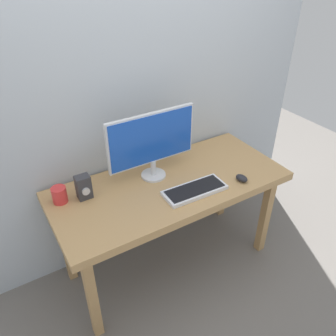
{
  "coord_description": "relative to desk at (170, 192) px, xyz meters",
  "views": [
    {
      "loc": [
        -0.96,
        -1.55,
        2.08
      ],
      "look_at": [
        -0.02,
        0.0,
        0.88
      ],
      "focal_mm": 36.45,
      "sensor_mm": 36.0,
      "label": 1
    }
  ],
  "objects": [
    {
      "name": "desk",
      "position": [
        0.0,
        0.0,
        0.0
      ],
      "size": [
        1.57,
        0.69,
        0.76
      ],
      "color": "tan",
      "rests_on": "ground_plane"
    },
    {
      "name": "keyboard_primary",
      "position": [
        0.08,
        -0.17,
        0.09
      ],
      "size": [
        0.41,
        0.18,
        0.03
      ],
      "color": "silver",
      "rests_on": "desk"
    },
    {
      "name": "mouse",
      "position": [
        0.41,
        -0.23,
        0.1
      ],
      "size": [
        0.07,
        0.1,
        0.04
      ],
      "primitive_type": "ellipsoid",
      "rotation": [
        0.0,
        0.0,
        0.2
      ],
      "color": "#232328",
      "rests_on": "desk"
    },
    {
      "name": "ground_plane",
      "position": [
        0.0,
        0.0,
        -0.68
      ],
      "size": [
        6.0,
        6.0,
        0.0
      ],
      "primitive_type": "plane",
      "color": "slate"
    },
    {
      "name": "audio_controller",
      "position": [
        -0.53,
        0.14,
        0.16
      ],
      "size": [
        0.09,
        0.08,
        0.16
      ],
      "color": "#333338",
      "rests_on": "desk"
    },
    {
      "name": "wall_back",
      "position": [
        0.0,
        0.39,
        0.82
      ],
      "size": [
        2.82,
        0.04,
        3.0
      ],
      "primitive_type": "cube",
      "color": "#B2BCC6",
      "rests_on": "ground_plane"
    },
    {
      "name": "coffee_mug",
      "position": [
        -0.68,
        0.18,
        0.13
      ],
      "size": [
        0.09,
        0.09,
        0.1
      ],
      "primitive_type": "cylinder",
      "color": "red",
      "rests_on": "desk"
    },
    {
      "name": "monitor",
      "position": [
        -0.06,
        0.13,
        0.34
      ],
      "size": [
        0.61,
        0.17,
        0.46
      ],
      "color": "silver",
      "rests_on": "desk"
    }
  ]
}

